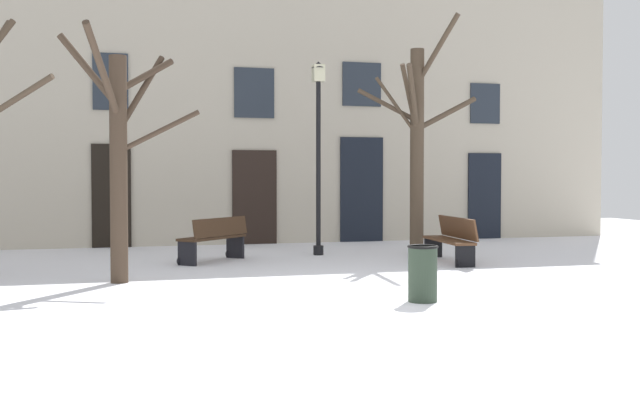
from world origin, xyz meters
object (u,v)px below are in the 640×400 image
tree_left_of_center (120,151)px  litter_bin (423,273)px  tree_foreground (418,140)px  bench_near_center_tree (214,238)px  bench_far_corner (451,239)px  streetlamp (318,138)px

tree_left_of_center → litter_bin: bearing=-36.6°
tree_foreground → bench_near_center_tree: bearing=-174.8°
bench_near_center_tree → bench_far_corner: (4.49, -1.26, -0.00)m
litter_bin → streetlamp: bearing=88.1°
bench_near_center_tree → tree_left_of_center: bearing=9.3°
bench_far_corner → litter_bin: bearing=-25.4°
streetlamp → litter_bin: streetlamp is taller
bench_near_center_tree → streetlamp: bearing=152.0°
tree_foreground → litter_bin: 6.62m
tree_foreground → streetlamp: tree_foreground is taller
streetlamp → bench_near_center_tree: size_ratio=2.74×
tree_left_of_center → litter_bin: 5.16m
tree_foreground → litter_bin: (-2.35, -5.82, -2.10)m
bench_near_center_tree → tree_foreground: bearing=140.0°
bench_near_center_tree → bench_far_corner: 4.66m
tree_left_of_center → litter_bin: tree_left_of_center is taller
streetlamp → litter_bin: size_ratio=5.45×
tree_left_of_center → tree_foreground: bearing=25.0°
litter_bin → bench_near_center_tree: 5.81m
bench_far_corner → streetlamp: bearing=-127.9°
streetlamp → bench_far_corner: bearing=-42.2°
tree_foreground → litter_bin: size_ratio=6.75×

